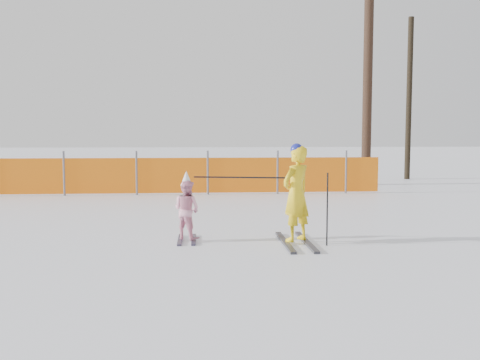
{
  "coord_description": "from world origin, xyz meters",
  "views": [
    {
      "loc": [
        -0.63,
        -7.89,
        1.73
      ],
      "look_at": [
        0.0,
        0.5,
        1.0
      ],
      "focal_mm": 40.0,
      "sensor_mm": 36.0,
      "label": 1
    }
  ],
  "objects": [
    {
      "name": "ski_poles",
      "position": [
        0.58,
        0.37,
        0.84
      ],
      "size": [
        2.07,
        0.54,
        1.13
      ],
      "color": "black",
      "rests_on": "ground"
    },
    {
      "name": "ground",
      "position": [
        0.0,
        0.0,
        0.0
      ],
      "size": [
        120.0,
        120.0,
        0.0
      ],
      "primitive_type": "plane",
      "color": "white",
      "rests_on": "ground"
    },
    {
      "name": "adult",
      "position": [
        0.88,
        0.36,
        0.78
      ],
      "size": [
        0.65,
        1.57,
        1.58
      ],
      "color": "black",
      "rests_on": "ground"
    },
    {
      "name": "tree_trunks",
      "position": [
        5.61,
        10.4,
        3.39
      ],
      "size": [
        2.53,
        2.35,
        7.04
      ],
      "color": "#322016",
      "rests_on": "ground"
    },
    {
      "name": "child",
      "position": [
        -0.85,
        0.7,
        0.52
      ],
      "size": [
        0.59,
        0.86,
        1.14
      ],
      "color": "black",
      "rests_on": "ground"
    },
    {
      "name": "safety_fence",
      "position": [
        -3.98,
        7.27,
        0.56
      ],
      "size": [
        16.98,
        0.06,
        1.25
      ],
      "color": "#595960",
      "rests_on": "ground"
    }
  ]
}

